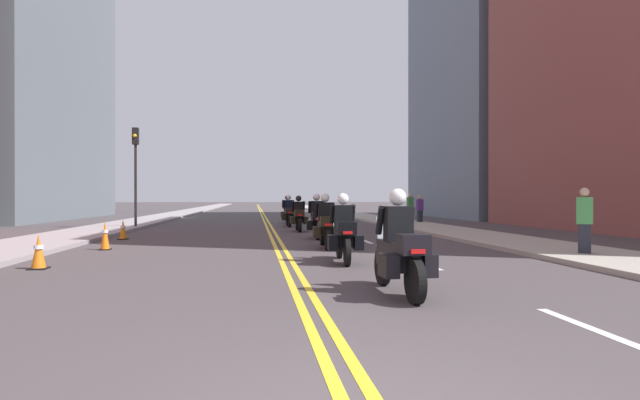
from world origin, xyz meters
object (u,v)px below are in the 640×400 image
Objects in this scene: motorcycle_3 at (317,220)px; traffic_cone_1 at (123,230)px; motorcycle_2 at (325,226)px; motorcycle_6 at (287,212)px; traffic_light_near at (136,159)px; pedestrian_0 at (420,209)px; traffic_cone_0 at (105,236)px; motorcycle_1 at (344,234)px; pedestrian_2 at (410,207)px; pedestrian_1 at (585,222)px; traffic_cone_2 at (39,252)px; motorcycle_5 at (289,214)px; motorcycle_4 at (299,217)px; motorcycle_0 at (400,252)px.

motorcycle_3 is 3.07× the size of traffic_cone_1.
motorcycle_2 is 0.95× the size of motorcycle_6.
pedestrian_0 is (14.78, 2.20, -2.48)m from traffic_light_near.
traffic_cone_0 is 0.17× the size of traffic_light_near.
motorcycle_1 reaches higher than traffic_cone_0.
pedestrian_2 is at bearing 47.13° from traffic_cone_0.
motorcycle_1 is at bearing -30.60° from traffic_cone_0.
pedestrian_2 reaches higher than traffic_cone_1.
motorcycle_6 is at bearing -11.81° from pedestrian_2.
pedestrian_1 is at bearing -109.95° from pedestrian_0.
traffic_light_near reaches higher than pedestrian_1.
traffic_cone_2 is at bearing -88.51° from traffic_cone_1.
pedestrian_0 is (6.94, 9.30, 0.18)m from motorcycle_3.
traffic_cone_0 is at bearing 17.53° from pedestrian_1.
traffic_cone_0 is at bearing -150.95° from motorcycle_3.
pedestrian_0 is at bearing 50.39° from traffic_cone_2.
motorcycle_2 is at bearing -134.69° from pedestrian_0.
pedestrian_0 is (7.28, -1.94, 0.18)m from motorcycle_6.
motorcycle_1 is 17.66m from pedestrian_0.
traffic_cone_2 is at bearing 42.11° from pedestrian_2.
motorcycle_5 is at bearing 95.87° from motorcycle_3.
pedestrian_0 is at bearing -12.98° from motorcycle_6.
traffic_light_near is 15.15m from pedestrian_0.
motorcycle_2 is 0.45× the size of traffic_light_near.
traffic_cone_1 is at bearing 26.62° from pedestrian_2.
pedestrian_1 reaches higher than traffic_cone_0.
motorcycle_3 is at bearing 91.14° from motorcycle_1.
traffic_light_near reaches higher than pedestrian_0.
pedestrian_2 is at bearing -60.25° from pedestrian_1.
motorcycle_4 reaches higher than traffic_cone_2.
motorcycle_4 is at bearing 60.32° from traffic_cone_2.
motorcycle_1 is at bearing 56.98° from pedestrian_2.
motorcycle_0 is 7.02m from pedestrian_1.
traffic_cone_1 is 0.43× the size of pedestrian_0.
motorcycle_5 is 3.09× the size of traffic_cone_1.
motorcycle_0 is at bearing -66.41° from traffic_light_near.
traffic_cone_2 is (-6.26, -18.29, -0.30)m from motorcycle_6.
motorcycle_3 is 1.26× the size of pedestrian_1.
traffic_cone_2 is (-6.60, -7.06, -0.30)m from motorcycle_3.
motorcycle_5 is at bearing 93.71° from motorcycle_4.
pedestrian_0 is (13.54, 16.35, 0.48)m from traffic_cone_2.
pedestrian_0 is (7.24, 5.30, 0.20)m from motorcycle_4.
motorcycle_2 is at bearing 92.03° from motorcycle_1.
motorcycle_5 is at bearing 13.40° from pedestrian_2.
motorcycle_1 is at bearing -88.71° from motorcycle_2.
traffic_light_near reaches higher than traffic_cone_1.
motorcycle_6 is 2.81× the size of traffic_cone_0.
motorcycle_3 is at bearing 46.80° from pedestrian_2.
traffic_light_near reaches higher than motorcycle_1.
motorcycle_2 is 7.38m from traffic_cone_2.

